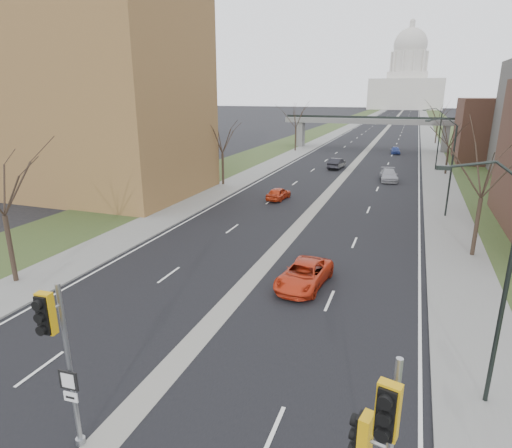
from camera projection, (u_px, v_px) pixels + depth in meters
The scene contains 26 objects.
ground at pixel (110, 436), 14.03m from camera, with size 700.00×700.00×0.00m, color black.
road_surface at pixel (389, 125), 148.77m from camera, with size 20.00×600.00×0.01m, color black.
median_strip at pixel (389, 125), 148.77m from camera, with size 1.20×600.00×0.02m, color gray.
sidewalk_right at pixel (426, 126), 144.82m from camera, with size 4.00×600.00×0.12m, color gray.
sidewalk_left at pixel (354, 124), 152.67m from camera, with size 4.00×600.00×0.12m, color gray.
grass_verge_right at pixel (445, 127), 142.86m from camera, with size 8.00×600.00×0.10m, color #2F431F.
grass_verge_left at pixel (338, 124), 154.64m from camera, with size 8.00×600.00×0.10m, color #2F431F.
apartment_building at pixel (81, 91), 46.25m from camera, with size 25.00×16.00×22.00m, color olive.
commercial_block_far at pixel (505, 131), 68.24m from camera, with size 14.00×14.00×10.00m, color #472D21.
pedestrian_bridge at pixel (370, 124), 84.47m from camera, with size 34.00×3.00×6.45m.
capitol at pixel (407, 81), 296.01m from camera, with size 48.00×42.00×55.75m.
streetlight_near at pixel (490, 217), 13.78m from camera, with size 2.61×0.20×8.70m.
streetlight_mid at pixel (445, 139), 37.14m from camera, with size 2.61×0.20×8.70m.
streetlight_far at pixel (435, 121), 60.49m from camera, with size 2.61×0.20×8.70m.
tree_left_b at pixel (222, 133), 50.59m from camera, with size 6.75×6.75×8.81m.
tree_left_c at pixel (296, 114), 80.89m from camera, with size 7.65×7.65×9.99m.
tree_right_a at pixel (487, 160), 27.59m from camera, with size 7.20×7.20×9.40m.
tree_right_b at pixel (451, 132), 57.47m from camera, with size 6.30×6.30×8.22m.
tree_right_c at pixel (439, 111), 93.04m from camera, with size 7.65×7.65×9.99m.
signal_pole_median at pixel (57, 342), 12.31m from camera, with size 0.65×0.92×5.62m.
signal_pole_right at pixel (378, 439), 9.12m from camera, with size 0.95×1.20×5.68m.
car_left_near at pixel (279, 193), 45.07m from camera, with size 1.56×3.88×1.32m, color #BC3415.
car_left_far at pixel (337, 163), 63.60m from camera, with size 1.65×4.72×1.56m, color black.
car_right_near at pixel (304, 275), 24.82m from camera, with size 2.32×5.03×1.40m, color red.
car_right_mid at pixel (389, 175), 54.65m from camera, with size 2.06×5.07×1.47m, color gray.
car_right_far at pixel (395, 150), 79.07m from camera, with size 1.59×3.95×1.34m, color navy.
Camera 1 is at (8.41, -9.03, 10.80)m, focal length 30.00 mm.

